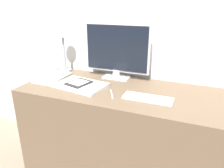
{
  "coord_description": "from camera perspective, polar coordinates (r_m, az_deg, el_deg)",
  "views": [
    {
      "loc": [
        0.48,
        -1.09,
        1.31
      ],
      "look_at": [
        -0.02,
        0.15,
        0.8
      ],
      "focal_mm": 35.0,
      "sensor_mm": 36.0,
      "label": 1
    }
  ],
  "objects": [
    {
      "name": "desk",
      "position": [
        1.68,
        1.58,
        -13.13
      ],
      "size": [
        1.36,
        0.58,
        0.74
      ],
      "color": "brown",
      "rests_on": "ground_plane"
    },
    {
      "name": "keyboard",
      "position": [
        1.37,
        9.32,
        -3.68
      ],
      "size": [
        0.31,
        0.11,
        0.01
      ],
      "color": "silver",
      "rests_on": "desk"
    },
    {
      "name": "notebook",
      "position": [
        1.75,
        -15.27,
        1.64
      ],
      "size": [
        0.2,
        0.27,
        0.03
      ],
      "color": "silver",
      "rests_on": "desk"
    },
    {
      "name": "monitor",
      "position": [
        1.67,
        1.22,
        8.64
      ],
      "size": [
        0.51,
        0.11,
        0.42
      ],
      "color": "silver",
      "rests_on": "desk"
    },
    {
      "name": "laptop",
      "position": [
        1.57,
        -8.14,
        -0.29
      ],
      "size": [
        0.38,
        0.28,
        0.02
      ],
      "color": "silver",
      "rests_on": "desk"
    },
    {
      "name": "pen",
      "position": [
        1.42,
        -0.08,
        -2.65
      ],
      "size": [
        0.07,
        0.13,
        0.01
      ],
      "color": "silver",
      "rests_on": "desk"
    },
    {
      "name": "ereader",
      "position": [
        1.57,
        -8.67,
        0.3
      ],
      "size": [
        0.17,
        0.19,
        0.01
      ],
      "color": "black",
      "rests_on": "laptop"
    },
    {
      "name": "wall_back",
      "position": [
        1.74,
        6.16,
        17.17
      ],
      "size": [
        3.6,
        0.05,
        2.4
      ],
      "color": "silver",
      "rests_on": "ground_plane"
    },
    {
      "name": "desk_lamp",
      "position": [
        1.87,
        -12.66,
        10.91
      ],
      "size": [
        0.11,
        0.11,
        0.38
      ],
      "color": "#999EA8",
      "rests_on": "desk"
    }
  ]
}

